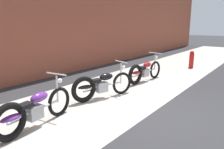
# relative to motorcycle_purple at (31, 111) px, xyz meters

# --- Properties ---
(ground_plane) EXTENTS (80.00, 80.00, 0.00)m
(ground_plane) POSITION_rel_motorcycle_purple_xyz_m (2.14, -1.58, -0.40)
(ground_plane) COLOR #2D2D30
(sidewalk_slab) EXTENTS (36.00, 3.50, 0.01)m
(sidewalk_slab) POSITION_rel_motorcycle_purple_xyz_m (2.14, 0.17, -0.40)
(sidewalk_slab) COLOR #B2ADA3
(sidewalk_slab) RESTS_ON ground
(motorcycle_purple) EXTENTS (2.00, 0.58, 1.03)m
(motorcycle_purple) POSITION_rel_motorcycle_purple_xyz_m (0.00, 0.00, 0.00)
(motorcycle_purple) COLOR black
(motorcycle_purple) RESTS_ON ground
(motorcycle_black) EXTENTS (1.93, 0.86, 1.03)m
(motorcycle_black) POSITION_rel_motorcycle_purple_xyz_m (2.25, 0.11, 0.00)
(motorcycle_black) COLOR black
(motorcycle_black) RESTS_ON ground
(motorcycle_red) EXTENTS (2.01, 0.59, 1.03)m
(motorcycle_red) POSITION_rel_motorcycle_purple_xyz_m (4.66, 0.02, 0.00)
(motorcycle_red) COLOR black
(motorcycle_red) RESTS_ON ground
(fire_hydrant) EXTENTS (0.22, 0.22, 0.84)m
(fire_hydrant) POSITION_rel_motorcycle_purple_xyz_m (8.46, -0.54, 0.03)
(fire_hydrant) COLOR red
(fire_hydrant) RESTS_ON ground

